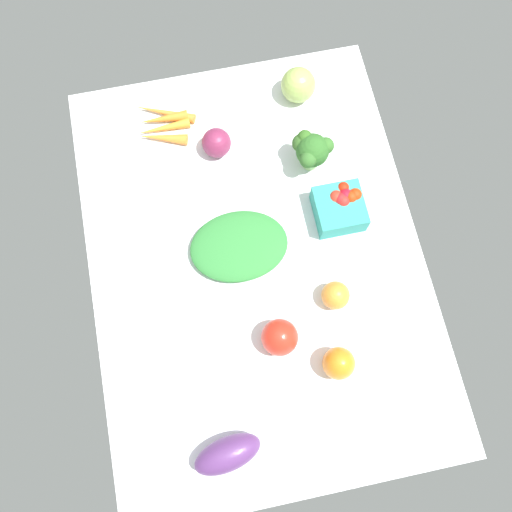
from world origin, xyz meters
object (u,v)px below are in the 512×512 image
Objects in this scene: bell_pepper_orange at (339,363)px; eggplant at (228,454)px; carrot_bunch at (163,124)px; heirloom_tomato_orange at (336,295)px; leafy_greens_clump at (239,246)px; broccoli_head at (311,150)px; heirloom_tomato_green at (298,85)px; berry_basket at (340,206)px; bell_pepper_red at (280,337)px; red_onion_near_basket at (216,143)px.

eggplant is at bearing -63.75° from bell_pepper_orange.
eggplant is (78.43, 1.40, 2.11)cm from carrot_bunch.
heirloom_tomato_orange is at bearing 31.13° from carrot_bunch.
leafy_greens_clump is at bearing 19.23° from carrot_bunch.
broccoli_head is (-34.04, 2.32, 3.32)cm from heirloom_tomato_orange.
heirloom_tomato_orange is (53.17, -3.75, -1.16)cm from heirloom_tomato_green.
berry_basket is (-47.55, 35.51, 0.10)cm from eggplant.
bell_pepper_orange is (65.48, 27.65, 2.92)cm from carrot_bunch.
bell_pepper_red is (6.70, -14.08, 1.13)cm from heirloom_tomato_orange.
bell_pepper_red is at bearing 16.16° from carrot_bunch.
heirloom_tomato_orange reaches higher than carrot_bunch.
red_onion_near_basket is at bearing -63.66° from heirloom_tomato_green.
heirloom_tomato_green reaches higher than carrot_bunch.
heirloom_tomato_green is 0.78× the size of berry_basket.
bell_pepper_orange reaches higher than eggplant.
carrot_bunch is 37.55cm from broccoli_head.
leafy_greens_clump is (-15.87, -18.54, -1.13)cm from heirloom_tomato_orange.
leafy_greens_clump is 23.12cm from bell_pepper_red.
carrot_bunch is 1.86× the size of bell_pepper_orange.
bell_pepper_orange is at bearing 54.50° from bell_pepper_red.
carrot_bunch is at bearing -148.87° from heirloom_tomato_orange.
heirloom_tomato_orange is 34.28cm from broccoli_head.
broccoli_head is 0.47× the size of leafy_greens_clump.
broccoli_head reaches higher than leafy_greens_clump.
berry_basket reaches higher than leafy_greens_clump.
bell_pepper_orange is at bearing 15.54° from red_onion_near_basket.
eggplant is 29.28cm from bell_pepper_orange.
heirloom_tomato_green is at bearing 149.14° from leafy_greens_clump.
red_onion_near_basket is at bearing -109.15° from eggplant.
heirloom_tomato_orange is 0.57× the size of berry_basket.
heirloom_tomato_orange is at bearing -4.03° from heirloom_tomato_green.
heirloom_tomato_green is (-2.20, 34.53, 3.03)cm from carrot_bunch.
berry_basket is at bearing 99.71° from leafy_greens_clump.
eggplant reaches higher than leafy_greens_clump.
bell_pepper_red reaches higher than red_onion_near_basket.
eggplant is at bearing -27.28° from broccoli_head.
broccoli_head is 0.95× the size of berry_basket.
red_onion_near_basket is at bearing -155.83° from heirloom_tomato_orange.
carrot_bunch is at bearing -126.96° from red_onion_near_basket.
heirloom_tomato_green is at bearing -175.90° from berry_basket.
berry_basket is at bearing 15.23° from broccoli_head.
berry_basket is at bearing 50.08° from carrot_bunch.
heirloom_tomato_green is at bearing 93.65° from carrot_bunch.
broccoli_head is at bearing 173.59° from bell_pepper_orange.
heirloom_tomato_green is 43.52cm from leafy_greens_clump.
heirloom_tomato_green is 1.03× the size of bell_pepper_orange.
red_onion_near_basket and berry_basket have the same top height.
bell_pepper_red is at bearing -37.01° from berry_basket.
carrot_bunch is at bearing -99.50° from eggplant.
eggplant is at bearing -36.75° from berry_basket.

